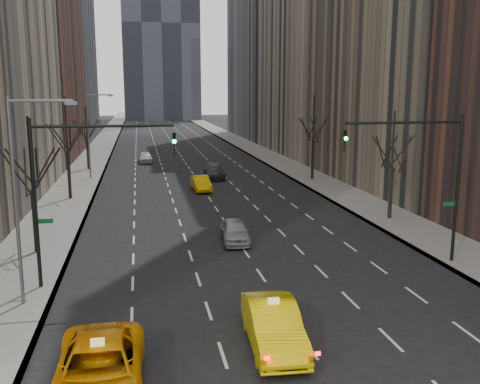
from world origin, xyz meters
TOP-DOWN VIEW (x-y plane):
  - sidewalk_left at (-12.25, 70.00)m, footprint 4.50×320.00m
  - sidewalk_right at (12.25, 70.00)m, footprint 4.50×320.00m
  - tree_lw_b at (-12.00, 18.00)m, footprint 3.36×3.50m
  - tree_lw_c at (-12.00, 34.00)m, footprint 3.36×3.50m
  - tree_lw_d at (-12.00, 52.00)m, footprint 3.36×3.50m
  - tree_rw_b at (12.00, 22.00)m, footprint 3.36×3.50m
  - tree_rw_c at (12.00, 40.00)m, footprint 3.36×3.50m
  - traffic_mast_left at (-9.11, 12.00)m, footprint 6.69×0.39m
  - traffic_mast_right at (9.11, 12.00)m, footprint 6.69×0.39m
  - streetlight_near at (-10.84, 10.00)m, footprint 2.83×0.22m
  - streetlight_far at (-10.84, 45.00)m, footprint 2.83×0.22m
  - taxi_suv at (-7.41, 2.16)m, footprint 2.82×6.02m
  - taxi_sedan at (-1.30, 4.31)m, footprint 2.06×5.20m
  - silver_sedan_ahead at (-0.24, 18.31)m, footprint 2.01×4.33m
  - far_taxi at (-0.31, 36.22)m, footprint 1.69×4.35m
  - far_suv_grey at (1.97, 43.28)m, footprint 2.27×5.20m
  - far_car_white at (-5.22, 57.61)m, footprint 1.90×4.38m

SIDE VIEW (x-z plane):
  - sidewalk_left at x=-12.25m, z-range 0.00..0.15m
  - sidewalk_right at x=12.25m, z-range 0.00..0.15m
  - far_taxi at x=-0.31m, z-range 0.00..1.41m
  - silver_sedan_ahead at x=-0.24m, z-range 0.00..1.43m
  - far_car_white at x=-5.22m, z-range 0.00..1.47m
  - far_suv_grey at x=1.97m, z-range 0.00..1.49m
  - taxi_suv at x=-7.41m, z-range 0.00..1.67m
  - taxi_sedan at x=-1.30m, z-range 0.00..1.68m
  - tree_lw_d at x=-12.00m, z-range -0.12..7.24m
  - tree_lw_b at x=-12.00m, z-range -0.19..7.63m
  - tree_rw_b at x=12.00m, z-range -0.19..7.63m
  - tree_lw_c at x=-12.00m, z-range -0.33..8.41m
  - tree_rw_c at x=12.00m, z-range -0.33..8.41m
  - traffic_mast_left at x=-9.11m, z-range 1.49..9.49m
  - traffic_mast_right at x=9.11m, z-range 1.49..9.49m
  - streetlight_near at x=-10.84m, z-range 1.12..10.12m
  - streetlight_far at x=-10.84m, z-range 1.12..10.12m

